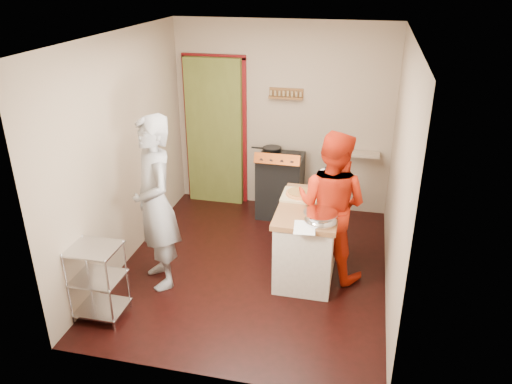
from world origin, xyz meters
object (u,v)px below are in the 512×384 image
at_px(island, 308,237).
at_px(person_red, 331,206).
at_px(person_stripe, 155,204).
at_px(stove, 280,184).
at_px(wire_shelving, 97,279).

height_order(island, person_red, person_red).
bearing_deg(person_stripe, person_red, 69.39).
height_order(stove, wire_shelving, stove).
xyz_separation_m(island, person_red, (0.23, 0.05, 0.39)).
height_order(wire_shelving, person_red, person_red).
distance_m(stove, wire_shelving, 2.94).
bearing_deg(island, person_red, 13.01).
xyz_separation_m(stove, island, (0.57, -1.38, 0.00)).
xyz_separation_m(person_stripe, person_red, (1.78, 0.59, -0.11)).
bearing_deg(person_stripe, stove, 113.91).
bearing_deg(wire_shelving, person_red, 31.44).
bearing_deg(stove, person_stripe, -117.27).
bearing_deg(wire_shelving, stove, 63.15).
distance_m(wire_shelving, island, 2.27).
distance_m(island, person_red, 0.45).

